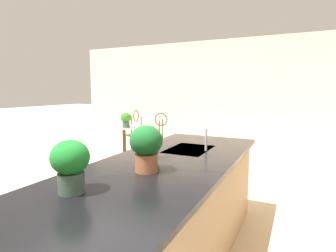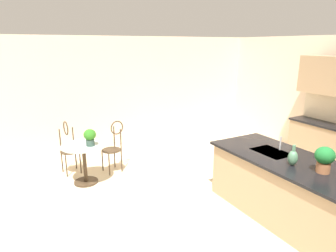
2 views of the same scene
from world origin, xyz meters
name	(u,v)px [view 2 (image 2 of 2)]	position (x,y,z in m)	size (l,w,h in m)	color
ground_plane	(236,229)	(0.00, 0.00, 0.00)	(40.00, 40.00, 0.00)	beige
wall_left_window	(125,92)	(-4.26, 0.00, 1.35)	(0.12, 7.80, 2.70)	beige
kitchen_island	(298,194)	(0.30, 0.85, 0.46)	(2.80, 1.06, 0.92)	tan
bistro_table	(84,160)	(-2.46, -1.50, 0.45)	(0.80, 0.80, 0.74)	#3D2D1E
chair_near_window	(114,144)	(-2.73, -0.85, 0.57)	(0.45, 0.51, 1.04)	#3D2D1E
chair_by_island	(69,145)	(-3.11, -1.65, 0.57)	(0.50, 0.42, 1.04)	#3D2D1E
sink_faucet	(280,143)	(-0.25, 1.03, 1.03)	(0.02, 0.02, 0.22)	#B2B5BA
potted_plant_on_table	(90,136)	(-2.38, -1.39, 0.92)	(0.22, 0.22, 0.31)	#385147
potted_plant_counter_near	(325,158)	(0.60, 0.85, 1.12)	(0.24, 0.24, 0.34)	#9E603D
vase_on_counter	(293,157)	(0.25, 0.70, 1.03)	(0.13, 0.13, 0.29)	#4C7A5B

